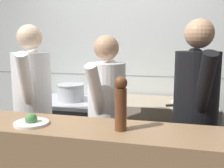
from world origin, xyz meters
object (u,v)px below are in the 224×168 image
object	(u,v)px
pepper_mill	(121,102)
mixing_bowl_steel	(180,98)
plated_dish_main	(31,122)
stock_pot	(71,92)
oven_range	(78,135)
chef_line	(195,115)
chefs_knife	(179,105)
chef_sous	(107,118)
chef_head_cook	(33,107)

from	to	relation	value
pepper_mill	mixing_bowl_steel	bearing A→B (deg)	74.01
plated_dish_main	stock_pot	bearing A→B (deg)	101.40
stock_pot	mixing_bowl_steel	size ratio (longest dim) A/B	1.68
mixing_bowl_steel	oven_range	bearing A→B (deg)	-178.38
mixing_bowl_steel	chef_line	size ratio (longest dim) A/B	0.11
oven_range	pepper_mill	world-z (taller)	pepper_mill
stock_pot	chefs_knife	world-z (taller)	stock_pot
mixing_bowl_steel	pepper_mill	bearing A→B (deg)	-105.99
mixing_bowl_steel	chefs_knife	world-z (taller)	mixing_bowl_steel
oven_range	plated_dish_main	xyz separation A→B (m)	(0.19, -1.36, 0.59)
mixing_bowl_steel	plated_dish_main	world-z (taller)	plated_dish_main
stock_pot	chef_sous	size ratio (longest dim) A/B	0.21
stock_pot	chef_line	world-z (taller)	chef_line
mixing_bowl_steel	stock_pot	bearing A→B (deg)	-177.55
stock_pot	mixing_bowl_steel	distance (m)	1.29
plated_dish_main	chef_line	bearing A→B (deg)	29.04
chef_head_cook	chef_sous	world-z (taller)	chef_head_cook
chef_line	oven_range	bearing A→B (deg)	141.23
oven_range	stock_pot	xyz separation A→B (m)	(-0.08, -0.02, 0.54)
oven_range	pepper_mill	size ratio (longest dim) A/B	2.82
mixing_bowl_steel	chef_head_cook	xyz separation A→B (m)	(-1.36, -0.80, 0.01)
plated_dish_main	chef_line	world-z (taller)	chef_line
oven_range	chef_head_cook	world-z (taller)	chef_head_cook
stock_pot	chef_head_cook	size ratio (longest dim) A/B	0.20
oven_range	chef_head_cook	size ratio (longest dim) A/B	0.58
plated_dish_main	pepper_mill	distance (m)	0.65
mixing_bowl_steel	pepper_mill	distance (m)	1.43
chefs_knife	chef_head_cook	bearing A→B (deg)	-156.13
chef_sous	chef_head_cook	bearing A→B (deg)	-170.84
chef_sous	chef_line	size ratio (longest dim) A/B	0.93
chef_head_cook	mixing_bowl_steel	bearing A→B (deg)	11.48
mixing_bowl_steel	chef_head_cook	size ratio (longest dim) A/B	0.12
chefs_knife	stock_pot	bearing A→B (deg)	173.50
mixing_bowl_steel	chefs_knife	size ratio (longest dim) A/B	0.61
stock_pot	chef_sous	bearing A→B (deg)	-48.29
oven_range	chef_line	bearing A→B (deg)	-28.90
stock_pot	chef_line	size ratio (longest dim) A/B	0.19
plated_dish_main	chefs_knife	bearing A→B (deg)	49.84
chef_head_cook	chef_sous	size ratio (longest dim) A/B	1.06
mixing_bowl_steel	chef_sous	distance (m)	1.01
pepper_mill	chef_sous	size ratio (longest dim) A/B	0.22
chefs_knife	chef_line	distance (m)	0.58
stock_pot	chef_head_cook	world-z (taller)	chef_head_cook
chefs_knife	plated_dish_main	bearing A→B (deg)	-130.16
pepper_mill	chef_sous	distance (m)	0.69
chef_line	plated_dish_main	bearing A→B (deg)	-160.83
chef_sous	chefs_knife	bearing A→B (deg)	50.71
stock_pot	chef_line	bearing A→B (deg)	-26.88
chef_sous	oven_range	bearing A→B (deg)	135.32
mixing_bowl_steel	chefs_knife	distance (m)	0.20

